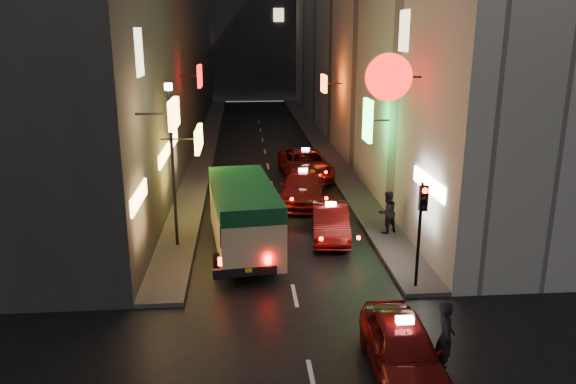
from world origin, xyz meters
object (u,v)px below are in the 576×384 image
object	(u,v)px
pedestrian_crossing	(446,333)
taxi_near	(403,345)
traffic_light	(422,213)
minibus	(244,210)
lamp_post	(172,155)

from	to	relation	value
pedestrian_crossing	taxi_near	bearing A→B (deg)	101.88
taxi_near	traffic_light	world-z (taller)	traffic_light
minibus	taxi_near	xyz separation A→B (m)	(3.82, -8.35, -0.88)
minibus	taxi_near	size ratio (longest dim) A/B	1.24
pedestrian_crossing	lamp_post	bearing A→B (deg)	49.12
traffic_light	lamp_post	xyz separation A→B (m)	(-8.20, 4.53, 1.04)
minibus	pedestrian_crossing	world-z (taller)	minibus
pedestrian_crossing	lamp_post	world-z (taller)	lamp_post
pedestrian_crossing	traffic_light	xyz separation A→B (m)	(0.70, 4.42, 1.61)
taxi_near	lamp_post	distance (m)	11.44
pedestrian_crossing	traffic_light	size ratio (longest dim) A/B	0.61
taxi_near	traffic_light	distance (m)	5.16
traffic_light	lamp_post	bearing A→B (deg)	151.09
taxi_near	pedestrian_crossing	bearing A→B (deg)	2.71
traffic_light	lamp_post	size ratio (longest dim) A/B	0.56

